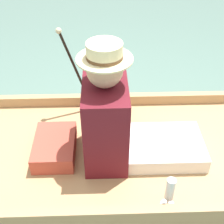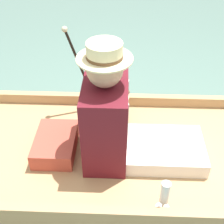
% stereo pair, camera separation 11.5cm
% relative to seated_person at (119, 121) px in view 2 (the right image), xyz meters
% --- Properties ---
extents(ground_plane, '(16.00, 16.00, 0.00)m').
position_rel_seated_person_xyz_m(ground_plane, '(-0.04, 0.05, -0.44)').
color(ground_plane, slate).
extents(punt_boat, '(1.18, 2.43, 0.22)m').
position_rel_seated_person_xyz_m(punt_boat, '(-0.04, 0.05, -0.36)').
color(punt_boat, tan).
rests_on(punt_boat, ground_plane).
extents(seat_cushion, '(0.40, 0.28, 0.12)m').
position_rel_seated_person_xyz_m(seat_cushion, '(-0.02, -0.44, -0.24)').
color(seat_cushion, '#B24738').
rests_on(seat_cushion, punt_boat).
extents(seated_person, '(0.45, 0.84, 0.85)m').
position_rel_seated_person_xyz_m(seated_person, '(0.00, 0.00, 0.00)').
color(seated_person, white).
rests_on(seated_person, punt_boat).
extents(teddy_bear, '(0.24, 0.14, 0.34)m').
position_rel_seated_person_xyz_m(teddy_bear, '(-0.41, -0.00, -0.14)').
color(teddy_bear, '#846042').
rests_on(teddy_bear, punt_boat).
extents(wine_glass, '(0.09, 0.09, 0.23)m').
position_rel_seated_person_xyz_m(wine_glass, '(0.44, 0.27, -0.16)').
color(wine_glass, silver).
rests_on(wine_glass, punt_boat).
extents(walking_cane, '(0.04, 0.25, 0.72)m').
position_rel_seated_person_xyz_m(walking_cane, '(-0.53, -0.32, 0.13)').
color(walking_cane, black).
rests_on(walking_cane, punt_boat).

